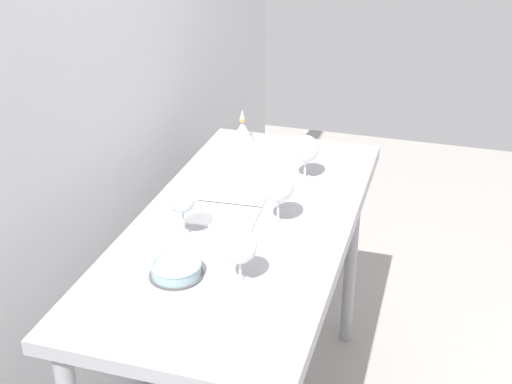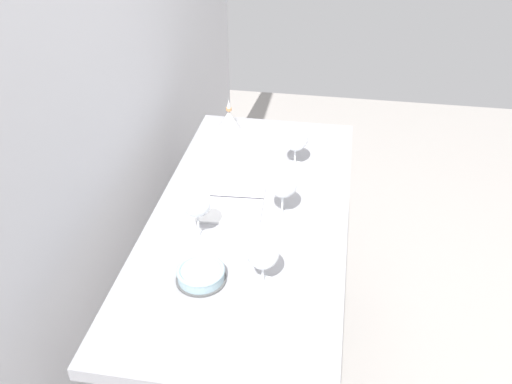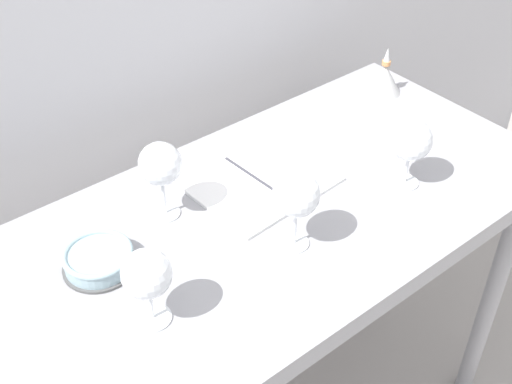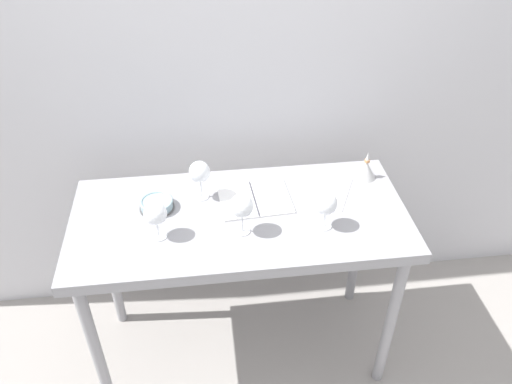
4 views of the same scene
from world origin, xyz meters
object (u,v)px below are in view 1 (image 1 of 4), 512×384
(wine_glass_near_right, at_px, (306,150))
(tasting_bowl, at_px, (176,268))
(open_notebook, at_px, (225,204))
(wine_glass_far_left, at_px, (182,199))
(tasting_sheet_upper, at_px, (248,162))
(wine_glass_near_left, at_px, (240,248))
(wine_glass_near_center, at_px, (279,187))
(decanter_funnel, at_px, (242,131))

(wine_glass_near_right, distance_m, tasting_bowl, 0.71)
(open_notebook, bearing_deg, wine_glass_far_left, 164.16)
(wine_glass_near_right, xyz_separation_m, tasting_sheet_upper, (0.08, 0.23, -0.11))
(wine_glass_near_left, distance_m, tasting_bowl, 0.20)
(wine_glass_near_center, bearing_deg, wine_glass_near_left, 177.65)
(wine_glass_far_left, distance_m, open_notebook, 0.26)
(wine_glass_near_center, xyz_separation_m, wine_glass_near_right, (0.33, -0.01, -0.01))
(wine_glass_far_left, distance_m, wine_glass_near_center, 0.29)
(wine_glass_far_left, bearing_deg, wine_glass_near_center, -57.69)
(wine_glass_near_center, relative_size, open_notebook, 0.56)
(wine_glass_near_center, relative_size, wine_glass_near_right, 1.09)
(wine_glass_near_center, distance_m, wine_glass_near_right, 0.33)
(wine_glass_near_left, relative_size, tasting_sheet_upper, 0.61)
(wine_glass_far_left, height_order, open_notebook, wine_glass_far_left)
(wine_glass_near_left, bearing_deg, wine_glass_far_left, 52.47)
(wine_glass_near_left, relative_size, tasting_bowl, 1.10)
(wine_glass_near_center, xyz_separation_m, open_notebook, (0.07, 0.20, -0.12))
(tasting_bowl, distance_m, decanter_funnel, 0.94)
(wine_glass_near_center, height_order, decanter_funnel, wine_glass_near_center)
(open_notebook, xyz_separation_m, tasting_sheet_upper, (0.34, 0.03, -0.00))
(wine_glass_far_left, xyz_separation_m, wine_glass_near_right, (0.48, -0.25, -0.02))
(wine_glass_near_right, bearing_deg, open_notebook, 141.79)
(tasting_bowl, bearing_deg, wine_glass_near_right, -16.37)
(open_notebook, bearing_deg, decanter_funnel, 7.94)
(tasting_sheet_upper, bearing_deg, wine_glass_far_left, -156.69)
(wine_glass_near_left, relative_size, wine_glass_near_right, 0.98)
(open_notebook, relative_size, decanter_funnel, 2.38)
(open_notebook, bearing_deg, wine_glass_near_right, -41.78)
(wine_glass_far_left, bearing_deg, open_notebook, -12.27)
(wine_glass_near_center, height_order, tasting_bowl, wine_glass_near_center)
(wine_glass_near_center, bearing_deg, decanter_funnel, 27.10)
(open_notebook, distance_m, decanter_funnel, 0.53)
(wine_glass_near_right, bearing_deg, tasting_bowl, 163.63)
(wine_glass_near_center, bearing_deg, wine_glass_far_left, 122.31)
(wine_glass_near_right, height_order, tasting_sheet_upper, wine_glass_near_right)
(wine_glass_near_left, distance_m, decanter_funnel, 0.97)
(wine_glass_near_left, distance_m, open_notebook, 0.45)
(decanter_funnel, bearing_deg, wine_glass_near_right, -130.40)
(tasting_sheet_upper, relative_size, decanter_funnel, 1.96)
(open_notebook, height_order, tasting_sheet_upper, open_notebook)
(wine_glass_far_left, height_order, tasting_sheet_upper, wine_glass_far_left)
(wine_glass_far_left, distance_m, decanter_funnel, 0.75)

